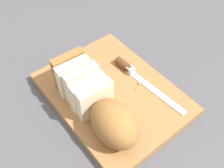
{
  "coord_description": "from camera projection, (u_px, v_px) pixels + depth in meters",
  "views": [
    {
      "loc": [
        -0.36,
        0.27,
        0.59
      ],
      "look_at": [
        0.0,
        0.0,
        0.06
      ],
      "focal_mm": 41.44,
      "sensor_mm": 36.0,
      "label": 1
    }
  ],
  "objects": [
    {
      "name": "ground_plane",
      "position": [
        112.0,
        97.0,
        0.74
      ],
      "size": [
        3.0,
        3.0,
        0.0
      ],
      "primitive_type": "plane",
      "color": "#4C4C51"
    },
    {
      "name": "bread_knife",
      "position": [
        131.0,
        71.0,
        0.76
      ],
      "size": [
        0.26,
        0.05,
        0.02
      ],
      "rotation": [
        0.0,
        0.0,
        3.24
      ],
      "color": "silver",
      "rests_on": "cutting_board"
    },
    {
      "name": "crumb_near_knife",
      "position": [
        139.0,
        84.0,
        0.73
      ],
      "size": [
        0.01,
        0.01,
        0.01
      ],
      "primitive_type": "sphere",
      "color": "tan",
      "rests_on": "cutting_board"
    },
    {
      "name": "crumb_near_loaf",
      "position": [
        136.0,
        90.0,
        0.72
      ],
      "size": [
        0.0,
        0.0,
        0.0
      ],
      "primitive_type": "sphere",
      "color": "tan",
      "rests_on": "cutting_board"
    },
    {
      "name": "bread_loaf",
      "position": [
        97.0,
        103.0,
        0.63
      ],
      "size": [
        0.3,
        0.1,
        0.1
      ],
      "rotation": [
        0.0,
        0.0,
        -0.05
      ],
      "color": "#996633",
      "rests_on": "cutting_board"
    },
    {
      "name": "cutting_board",
      "position": [
        112.0,
        94.0,
        0.73
      ],
      "size": [
        0.41,
        0.32,
        0.03
      ],
      "primitive_type": "cube",
      "rotation": [
        0.0,
        0.0,
        0.03
      ],
      "color": "#9E6B3D",
      "rests_on": "ground_plane"
    }
  ]
}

